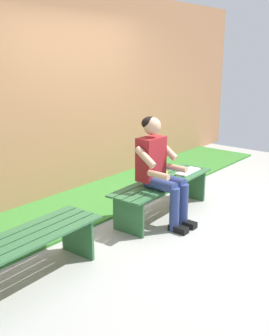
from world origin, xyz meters
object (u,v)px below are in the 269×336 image
at_px(bench_near, 163,189).
at_px(book_open, 188,172).
at_px(bench_far, 16,252).
at_px(person_seated, 159,167).
at_px(apple, 165,173).

bearing_deg(bench_near, book_open, 174.66).
relative_size(bench_far, person_seated, 1.36).
bearing_deg(apple, bench_far, 2.41).
bearing_deg(apple, person_seated, 26.32).
xyz_separation_m(bench_far, person_seated, (-1.87, 0.10, 0.35)).
xyz_separation_m(bench_far, book_open, (-2.58, 0.05, 0.11)).
distance_m(bench_near, bench_far, 2.09).
xyz_separation_m(person_seated, apple, (-0.39, -0.19, -0.21)).
bearing_deg(apple, book_open, 156.36).
xyz_separation_m(bench_far, apple, (-2.26, -0.09, 0.14)).
bearing_deg(bench_near, bench_far, 0.00).
relative_size(bench_near, apple, 22.20).
height_order(bench_far, person_seated, person_seated).
bearing_deg(book_open, bench_far, -3.86).
distance_m(bench_far, person_seated, 1.90).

